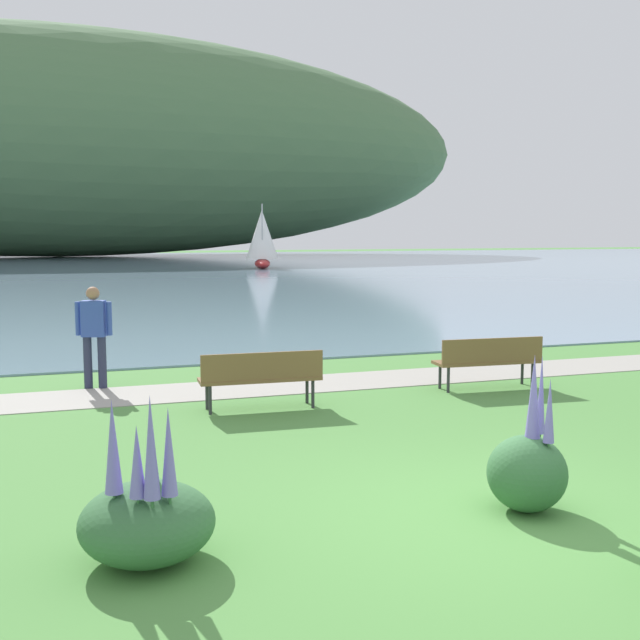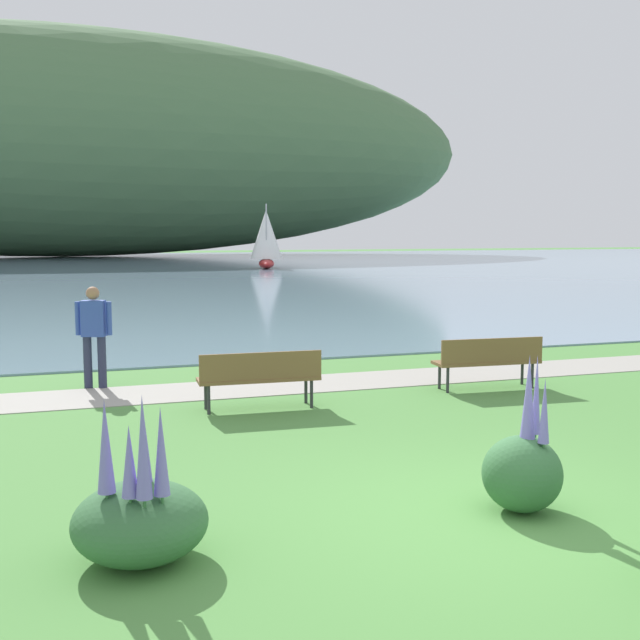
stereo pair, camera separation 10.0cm
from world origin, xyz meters
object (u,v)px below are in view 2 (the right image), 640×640
at_px(park_bench_near_camera, 489,358).
at_px(sailboat_nearest_to_shore, 266,238).
at_px(park_bench_further_along, 260,375).
at_px(person_at_shoreline, 94,330).

distance_m(park_bench_near_camera, sailboat_nearest_to_shore, 42.49).
height_order(park_bench_near_camera, park_bench_further_along, same).
xyz_separation_m(park_bench_near_camera, park_bench_further_along, (-3.97, -0.26, 0.00)).
xyz_separation_m(park_bench_near_camera, sailboat_nearest_to_shore, (6.82, 41.91, 1.63)).
bearing_deg(sailboat_nearest_to_shore, person_at_shoreline, -108.15).
xyz_separation_m(park_bench_further_along, sailboat_nearest_to_shore, (10.79, 42.16, 1.63)).
relative_size(park_bench_near_camera, park_bench_further_along, 1.00).
distance_m(park_bench_near_camera, person_at_shoreline, 6.59).
bearing_deg(person_at_shoreline, park_bench_further_along, -46.88).
xyz_separation_m(park_bench_near_camera, person_at_shoreline, (-6.21, 2.14, 0.46)).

